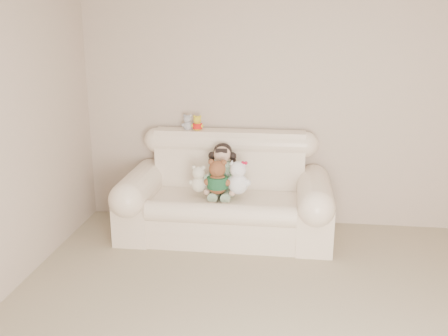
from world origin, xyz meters
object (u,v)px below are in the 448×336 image
at_px(brown_teddy, 217,174).
at_px(cream_teddy, 199,176).
at_px(seated_child, 222,169).
at_px(white_cat, 238,174).
at_px(sofa, 225,188).

relative_size(brown_teddy, cream_teddy, 1.29).
relative_size(seated_child, brown_teddy, 1.32).
distance_m(seated_child, white_cat, 0.26).
xyz_separation_m(sofa, white_cat, (0.14, -0.11, 0.18)).
bearing_deg(cream_teddy, seated_child, 17.34).
bearing_deg(brown_teddy, cream_teddy, 160.68).
distance_m(sofa, brown_teddy, 0.24).
bearing_deg(sofa, cream_teddy, -157.59).
relative_size(brown_teddy, white_cat, 1.02).
distance_m(white_cat, cream_teddy, 0.39).
bearing_deg(cream_teddy, brown_teddy, -34.07).
xyz_separation_m(sofa, cream_teddy, (-0.25, -0.10, 0.14)).
xyz_separation_m(seated_child, brown_teddy, (-0.02, -0.22, 0.01)).
distance_m(brown_teddy, white_cat, 0.20).
relative_size(sofa, brown_teddy, 5.18).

